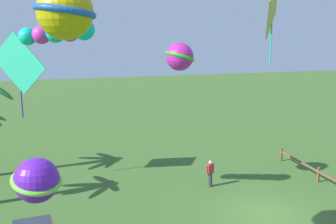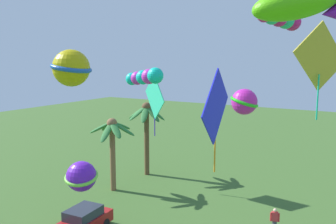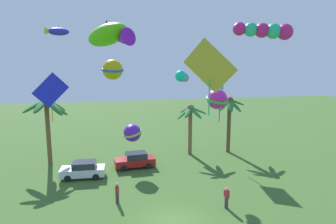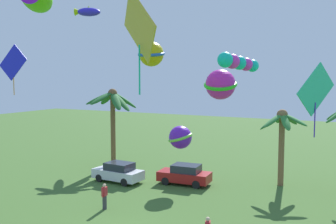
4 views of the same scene
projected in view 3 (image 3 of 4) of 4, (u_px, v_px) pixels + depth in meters
The scene contains 18 objects.
ground_plane at pixel (173, 224), 19.77m from camera, with size 120.00×120.00×0.00m, color #3D6028.
palm_tree_0 at pixel (229, 111), 34.25m from camera, with size 3.68×3.45×6.45m.
palm_tree_1 at pixel (47, 111), 30.05m from camera, with size 4.44×4.89×7.03m.
palm_tree_2 at pixel (190, 117), 33.52m from camera, with size 3.59×3.56×5.71m.
parked_car_0 at pixel (83, 170), 27.34m from camera, with size 3.99×1.93×1.51m.
parked_car_1 at pixel (135, 160), 29.96m from camera, with size 4.01×1.98×1.51m.
spectator_0 at pixel (227, 197), 21.72m from camera, with size 0.33×0.53×1.59m.
spectator_1 at pixel (117, 193), 22.50m from camera, with size 0.28×0.55×1.59m.
kite_diamond_0 at pixel (210, 67), 17.47m from camera, with size 2.70×1.92×4.51m.
kite_ball_1 at pixel (113, 70), 26.48m from camera, with size 2.27×2.28×1.78m.
kite_fish_2 at pixel (109, 35), 15.88m from camera, with size 2.94×3.42×1.62m.
kite_tube_3 at pixel (183, 77), 27.98m from camera, with size 1.99×3.47×1.24m.
kite_diamond_4 at pixel (51, 91), 17.12m from camera, with size 2.03×0.16×2.84m.
kite_diamond_5 at pixel (220, 92), 31.35m from camera, with size 1.98×2.99×4.93m.
kite_ball_6 at pixel (217, 99), 22.41m from camera, with size 1.98×1.97×1.51m.
kite_ball_7 at pixel (132, 133), 29.13m from camera, with size 2.52×2.53×1.71m.
kite_fish_8 at pixel (57, 31), 23.26m from camera, with size 1.95×1.47×0.75m.
kite_tube_9 at pixel (265, 31), 21.04m from camera, with size 4.00×1.96×1.26m.
Camera 3 is at (-4.02, -17.75, 10.63)m, focal length 32.33 mm.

